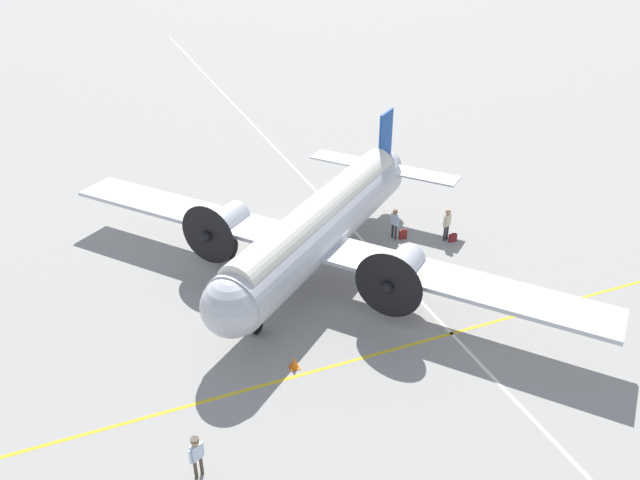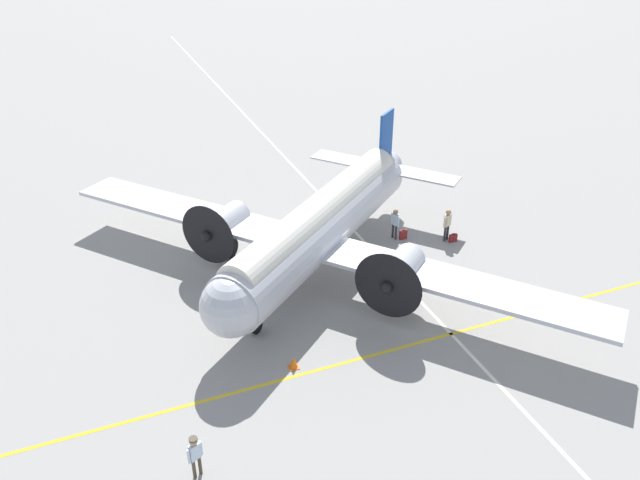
% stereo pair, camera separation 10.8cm
% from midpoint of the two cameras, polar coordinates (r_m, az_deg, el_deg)
% --- Properties ---
extents(ground_plane, '(300.00, 300.00, 0.00)m').
position_cam_midpoint_polar(ground_plane, '(31.56, -0.10, -2.74)').
color(ground_plane, gray).
extents(apron_line_eastwest, '(120.00, 0.16, 0.01)m').
position_cam_midpoint_polar(apron_line_eastwest, '(26.46, 5.67, -10.18)').
color(apron_line_eastwest, gold).
rests_on(apron_line_eastwest, ground_plane).
extents(apron_line_northsouth, '(0.16, 120.00, 0.01)m').
position_cam_midpoint_polar(apron_line_northsouth, '(32.77, 5.30, -1.56)').
color(apron_line_northsouth, silver).
rests_on(apron_line_northsouth, ground_plane).
extents(airliner_main, '(20.07, 22.89, 5.97)m').
position_cam_midpoint_polar(airliner_main, '(29.92, -0.51, 1.03)').
color(airliner_main, silver).
rests_on(airliner_main, ground_plane).
extents(crew_foreground, '(0.53, 0.38, 1.69)m').
position_cam_midpoint_polar(crew_foreground, '(21.48, -11.38, -18.54)').
color(crew_foreground, '#473D2D').
rests_on(crew_foreground, ground_plane).
extents(passenger_boarding, '(0.30, 0.59, 1.78)m').
position_cam_midpoint_polar(passenger_boarding, '(34.11, 6.77, 1.77)').
color(passenger_boarding, '#2D2D33').
rests_on(passenger_boarding, ground_plane).
extents(ramp_agent, '(0.59, 0.36, 1.87)m').
position_cam_midpoint_polar(ramp_agent, '(34.35, 11.46, 1.68)').
color(ramp_agent, '#2D2D33').
rests_on(ramp_agent, ground_plane).
extents(suitcase_near_door, '(0.43, 0.14, 0.60)m').
position_cam_midpoint_polar(suitcase_near_door, '(34.47, 7.50, 0.52)').
color(suitcase_near_door, maroon).
rests_on(suitcase_near_door, ground_plane).
extents(suitcase_upright_spare, '(0.45, 0.17, 0.49)m').
position_cam_midpoint_polar(suitcase_upright_spare, '(34.70, 11.95, 0.20)').
color(suitcase_upright_spare, maroon).
rests_on(suitcase_upright_spare, ground_plane).
extents(traffic_cone, '(0.40, 0.40, 0.53)m').
position_cam_midpoint_polar(traffic_cone, '(25.49, -2.48, -11.15)').
color(traffic_cone, orange).
rests_on(traffic_cone, ground_plane).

